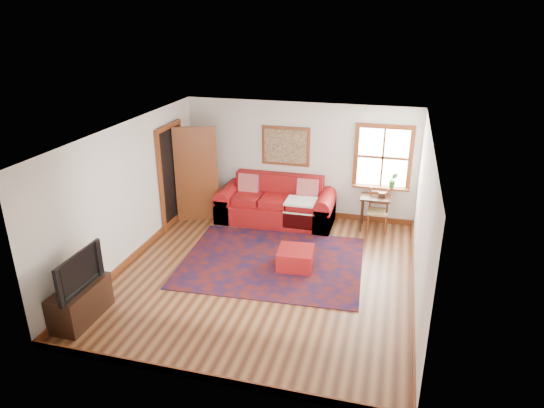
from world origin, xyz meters
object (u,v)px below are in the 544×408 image
(side_table, at_px, (375,202))
(ladder_back_chair, at_px, (378,209))
(red_leather_sofa, at_px, (276,206))
(media_cabinet, at_px, (81,303))
(red_ottoman, at_px, (295,258))

(side_table, relative_size, ladder_back_chair, 0.81)
(red_leather_sofa, height_order, ladder_back_chair, red_leather_sofa)
(red_leather_sofa, distance_m, media_cabinet, 4.64)
(red_leather_sofa, distance_m, side_table, 2.09)
(red_ottoman, height_order, ladder_back_chair, ladder_back_chair)
(ladder_back_chair, height_order, media_cabinet, ladder_back_chair)
(red_leather_sofa, distance_m, red_ottoman, 2.11)
(red_ottoman, bearing_deg, ladder_back_chair, 51.77)
(ladder_back_chair, bearing_deg, media_cabinet, -133.21)
(red_leather_sofa, height_order, red_ottoman, red_leather_sofa)
(red_leather_sofa, xyz_separation_m, red_ottoman, (0.84, -1.93, -0.15))
(red_ottoman, relative_size, ladder_back_chair, 0.69)
(red_ottoman, xyz_separation_m, ladder_back_chair, (1.30, 1.96, 0.30))
(side_table, bearing_deg, media_cabinet, -132.38)
(red_leather_sofa, relative_size, red_ottoman, 4.02)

